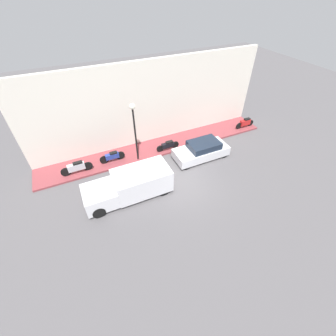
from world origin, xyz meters
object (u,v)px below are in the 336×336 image
at_px(streetlamp, 134,121).
at_px(motorcycle_black, 168,145).
at_px(parked_car, 202,150).
at_px(motorcycle_blue, 112,156).
at_px(delivery_van, 129,185).
at_px(scooter_silver, 77,167).
at_px(motorcycle_red, 245,123).

bearing_deg(streetlamp, motorcycle_black, -86.93).
distance_m(parked_car, motorcycle_blue, 6.59).
relative_size(delivery_van, scooter_silver, 2.50).
bearing_deg(delivery_van, streetlamp, -26.85).
height_order(parked_car, motorcycle_red, parked_car).
distance_m(delivery_van, streetlamp, 4.23).
xyz_separation_m(scooter_silver, streetlamp, (-0.30, -4.28, 2.67)).
distance_m(parked_car, motorcycle_black, 2.64).
bearing_deg(delivery_van, scooter_silver, 38.65).
bearing_deg(motorcycle_red, streetlamp, 91.64).
xyz_separation_m(scooter_silver, motorcycle_blue, (0.23, -2.53, -0.05)).
height_order(motorcycle_black, streetlamp, streetlamp).
bearing_deg(streetlamp, scooter_silver, 86.00).
relative_size(motorcycle_red, streetlamp, 0.42).
bearing_deg(motorcycle_red, parked_car, 108.75).
bearing_deg(delivery_van, motorcycle_blue, 2.95).
relative_size(motorcycle_black, motorcycle_blue, 1.02).
bearing_deg(scooter_silver, motorcycle_blue, -84.89).
distance_m(parked_car, motorcycle_red, 6.02).
bearing_deg(scooter_silver, motorcycle_black, -91.38).
bearing_deg(streetlamp, motorcycle_blue, 73.31).
height_order(motorcycle_red, streetlamp, streetlamp).
bearing_deg(scooter_silver, delivery_van, -141.35).
height_order(delivery_van, scooter_silver, delivery_van).
xyz_separation_m(motorcycle_blue, streetlamp, (-0.53, -1.75, 2.73)).
xyz_separation_m(delivery_van, motorcycle_blue, (3.62, 0.19, -0.31)).
height_order(delivery_van, streetlamp, streetlamp).
relative_size(parked_car, scooter_silver, 1.94).
height_order(motorcycle_blue, streetlamp, streetlamp).
distance_m(motorcycle_black, motorcycle_blue, 4.30).
height_order(motorcycle_black, scooter_silver, scooter_silver).
height_order(parked_car, motorcycle_black, parked_car).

